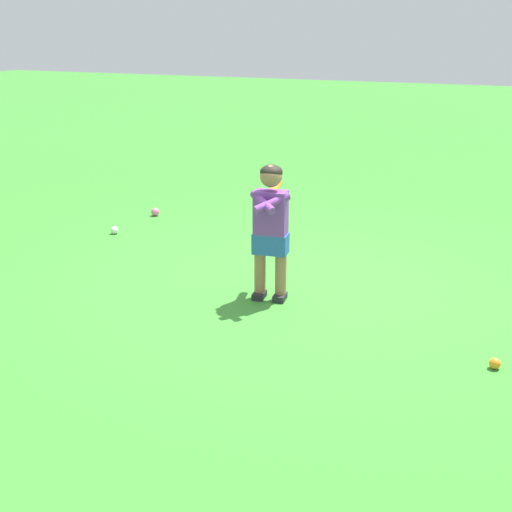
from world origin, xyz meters
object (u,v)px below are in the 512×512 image
at_px(play_ball_by_bucket, 495,363).
at_px(play_ball_far_right, 155,212).
at_px(child_batter, 271,220).
at_px(play_ball_midfield, 114,230).

bearing_deg(play_ball_by_bucket, play_ball_far_right, -31.89).
height_order(child_batter, play_ball_midfield, child_batter).
height_order(play_ball_midfield, play_ball_by_bucket, play_ball_midfield).
bearing_deg(play_ball_by_bucket, child_batter, -18.26).
height_order(play_ball_far_right, play_ball_by_bucket, play_ball_far_right).
bearing_deg(child_batter, play_ball_far_right, -40.94).
xyz_separation_m(child_batter, play_ball_by_bucket, (-1.77, 0.58, -0.61)).
relative_size(child_batter, play_ball_far_right, 11.74).
distance_m(child_batter, play_ball_midfield, 2.46).
distance_m(play_ball_midfield, play_ball_by_bucket, 4.23).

